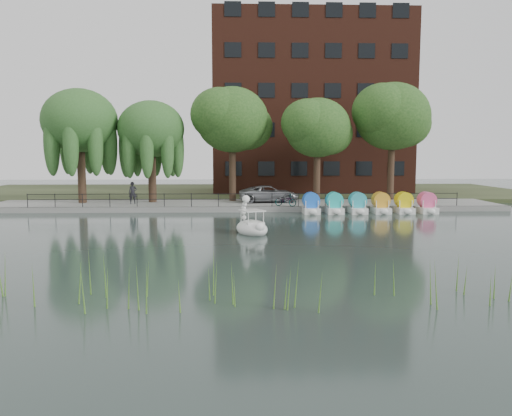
{
  "coord_description": "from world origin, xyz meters",
  "views": [
    {
      "loc": [
        -0.41,
        -23.7,
        4.35
      ],
      "look_at": [
        0.5,
        4.0,
        1.3
      ],
      "focal_mm": 35.0,
      "sensor_mm": 36.0,
      "label": 1
    }
  ],
  "objects_px": {
    "swan_boat": "(251,225)",
    "bicycle": "(286,200)",
    "pedestrian": "(133,191)",
    "minivan": "(269,193)"
  },
  "relations": [
    {
      "from": "pedestrian",
      "to": "swan_boat",
      "type": "relative_size",
      "value": 0.71
    },
    {
      "from": "bicycle",
      "to": "pedestrian",
      "type": "height_order",
      "value": "pedestrian"
    },
    {
      "from": "bicycle",
      "to": "pedestrian",
      "type": "xyz_separation_m",
      "value": [
        -11.81,
        2.16,
        0.49
      ]
    },
    {
      "from": "pedestrian",
      "to": "swan_boat",
      "type": "xyz_separation_m",
      "value": [
        9.01,
        -12.38,
        -0.94
      ]
    },
    {
      "from": "minivan",
      "to": "pedestrian",
      "type": "height_order",
      "value": "pedestrian"
    },
    {
      "from": "minivan",
      "to": "swan_boat",
      "type": "relative_size",
      "value": 1.98
    },
    {
      "from": "minivan",
      "to": "bicycle",
      "type": "height_order",
      "value": "minivan"
    },
    {
      "from": "pedestrian",
      "to": "minivan",
      "type": "bearing_deg",
      "value": -9.73
    },
    {
      "from": "pedestrian",
      "to": "swan_boat",
      "type": "bearing_deg",
      "value": -69.12
    },
    {
      "from": "swan_boat",
      "to": "bicycle",
      "type": "bearing_deg",
      "value": 51.78
    }
  ]
}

